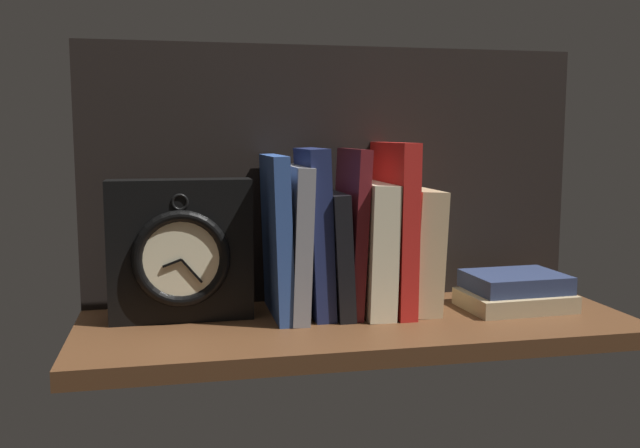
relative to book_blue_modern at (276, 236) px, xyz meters
The scene contains 12 objects.
ground_plane 17.82cm from the book_blue_modern, 24.10° to the right, with size 79.65×29.23×2.50cm, color #4C2D19.
back_panel 16.59cm from the book_blue_modern, 39.16° to the left, with size 79.65×1.20×40.28cm, color black.
book_blue_modern is the anchor object (origin of this frame).
book_gray_chess 2.78cm from the book_blue_modern, ahead, with size 2.46×16.15×22.00cm, color gray.
book_navy_bierce 5.66cm from the book_blue_modern, ahead, with size 2.89×13.75×24.49cm, color #192147.
book_black_skeptic 9.01cm from the book_blue_modern, ahead, with size 2.41×15.06×18.12cm, color black.
book_maroon_dawkins 11.02cm from the book_blue_modern, ahead, with size 1.82×14.01×24.40cm, color maroon.
book_cream_twain 14.35cm from the book_blue_modern, ahead, with size 3.95×16.56×19.43cm, color beige.
book_red_requiem 17.81cm from the book_blue_modern, ahead, with size 2.63×16.89×25.32cm, color red.
book_tan_shortstories 21.64cm from the book_blue_modern, ahead, with size 4.16×14.56×18.36cm, color tan.
framed_clock 13.86cm from the book_blue_modern, behind, with size 20.22×6.61×20.22cm.
book_stack_side 37.77cm from the book_blue_modern, ahead, with size 16.21×12.81×5.26cm.
Camera 1 is at (-25.76, -94.06, 26.42)cm, focal length 38.84 mm.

